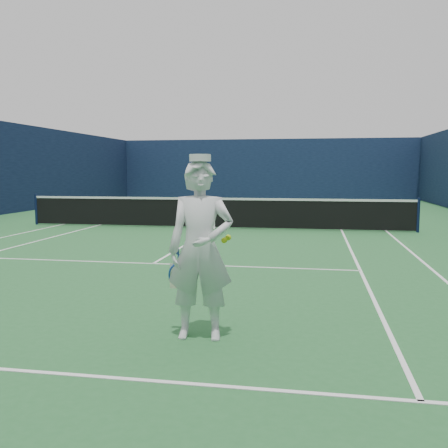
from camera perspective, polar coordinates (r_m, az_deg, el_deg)
name	(u,v)px	position (r m, az deg, el deg)	size (l,w,h in m)	color
ground	(214,228)	(16.48, -1.12, -0.48)	(80.00, 80.00, 0.00)	#25612F
court_markings	(214,228)	(16.48, -1.12, -0.46)	(11.03, 23.83, 0.01)	white
windscreen_fence	(214,167)	(16.37, -1.14, 6.49)	(20.12, 36.12, 4.00)	#0F1C39
tennis_net	(214,211)	(16.43, -1.12, 1.45)	(12.88, 0.09, 1.07)	#141E4C
tennis_player	(201,250)	(5.63, -2.70, -2.95)	(0.84, 0.56, 2.09)	white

